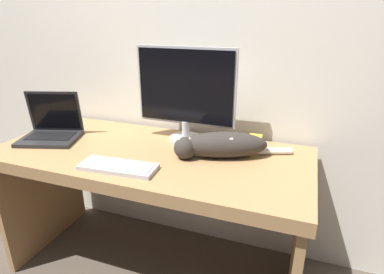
{
  "coord_description": "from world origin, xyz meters",
  "views": [
    {
      "loc": [
        0.69,
        -0.95,
        1.36
      ],
      "look_at": [
        0.23,
        0.3,
        0.84
      ],
      "focal_mm": 30.0,
      "sensor_mm": 36.0,
      "label": 1
    }
  ],
  "objects_px": {
    "monitor": "(186,92)",
    "cat": "(220,144)",
    "external_keyboard": "(118,167)",
    "laptop": "(51,130)"
  },
  "relations": [
    {
      "from": "monitor",
      "to": "external_keyboard",
      "type": "distance_m",
      "value": 0.51
    },
    {
      "from": "external_keyboard",
      "to": "cat",
      "type": "distance_m",
      "value": 0.48
    },
    {
      "from": "monitor",
      "to": "laptop",
      "type": "xyz_separation_m",
      "value": [
        -0.69,
        -0.22,
        -0.21
      ]
    },
    {
      "from": "external_keyboard",
      "to": "cat",
      "type": "relative_size",
      "value": 0.66
    },
    {
      "from": "laptop",
      "to": "cat",
      "type": "bearing_deg",
      "value": -12.39
    },
    {
      "from": "monitor",
      "to": "cat",
      "type": "distance_m",
      "value": 0.33
    },
    {
      "from": "laptop",
      "to": "external_keyboard",
      "type": "xyz_separation_m",
      "value": [
        0.54,
        -0.2,
        -0.04
      ]
    },
    {
      "from": "monitor",
      "to": "cat",
      "type": "relative_size",
      "value": 0.99
    },
    {
      "from": "monitor",
      "to": "external_keyboard",
      "type": "xyz_separation_m",
      "value": [
        -0.16,
        -0.42,
        -0.25
      ]
    },
    {
      "from": "monitor",
      "to": "laptop",
      "type": "relative_size",
      "value": 1.51
    }
  ]
}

